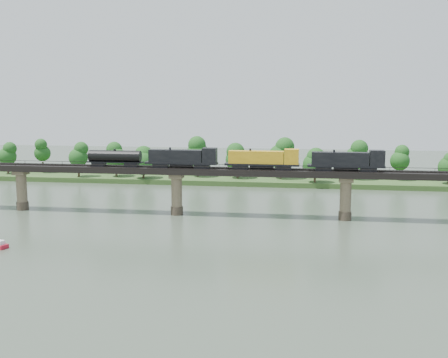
# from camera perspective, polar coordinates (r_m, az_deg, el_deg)

# --- Properties ---
(ground) EXTENTS (400.00, 400.00, 0.00)m
(ground) POSITION_cam_1_polar(r_m,az_deg,el_deg) (108.83, -8.43, -6.91)
(ground) COLOR #354334
(ground) RESTS_ON ground
(far_bank) EXTENTS (300.00, 24.00, 1.60)m
(far_bank) POSITION_cam_1_polar(r_m,az_deg,el_deg) (189.92, -1.02, 0.10)
(far_bank) COLOR #2B4A1D
(far_bank) RESTS_ON ground
(bridge) EXTENTS (236.00, 30.00, 11.50)m
(bridge) POSITION_cam_1_polar(r_m,az_deg,el_deg) (135.92, -4.83, -1.37)
(bridge) COLOR #473A2D
(bridge) RESTS_ON ground
(bridge_superstructure) EXTENTS (220.00, 4.90, 0.75)m
(bridge_superstructure) POSITION_cam_1_polar(r_m,az_deg,el_deg) (134.96, -4.86, 1.28)
(bridge_superstructure) COLOR black
(bridge_superstructure) RESTS_ON bridge
(far_treeline) EXTENTS (289.06, 17.54, 13.60)m
(far_treeline) POSITION_cam_1_polar(r_m,az_deg,el_deg) (186.05, -3.75, 2.39)
(far_treeline) COLOR #382619
(far_treeline) RESTS_ON far_bank
(freight_train) EXTENTS (70.72, 2.76, 4.87)m
(freight_train) POSITION_cam_1_polar(r_m,az_deg,el_deg) (132.18, 1.16, 2.04)
(freight_train) COLOR black
(freight_train) RESTS_ON bridge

